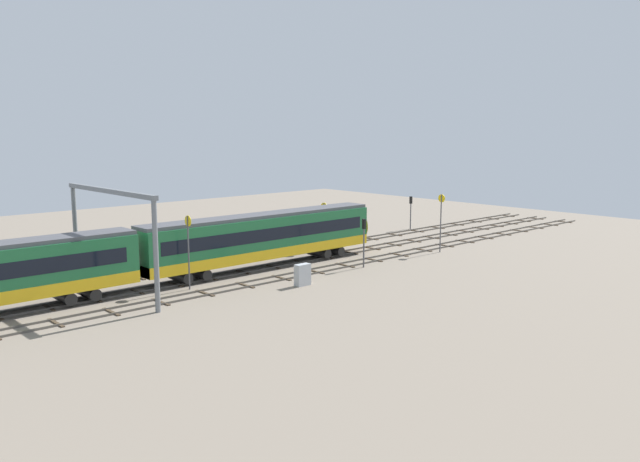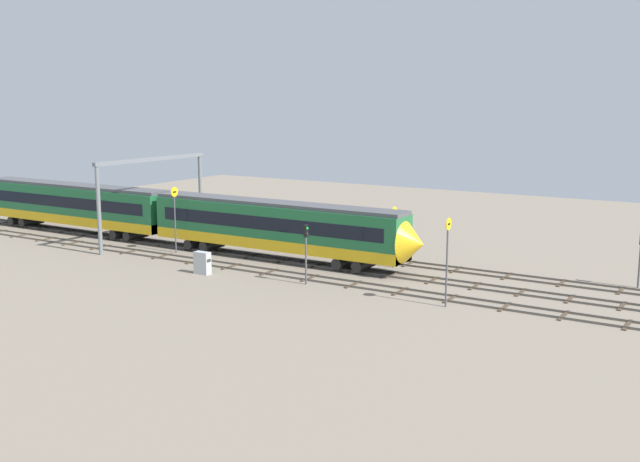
{
  "view_description": "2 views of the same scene",
  "coord_description": "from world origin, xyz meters",
  "views": [
    {
      "loc": [
        -39.72,
        -45.74,
        12.49
      ],
      "look_at": [
        3.16,
        0.53,
        2.54
      ],
      "focal_mm": 36.7,
      "sensor_mm": 36.0,
      "label": 1
    },
    {
      "loc": [
        31.5,
        -50.77,
        13.48
      ],
      "look_at": [
        0.9,
        -1.15,
        3.11
      ],
      "focal_mm": 42.04,
      "sensor_mm": 36.0,
      "label": 2
    }
  ],
  "objects": [
    {
      "name": "ground_plane",
      "position": [
        0.0,
        0.0,
        0.0
      ],
      "size": [
        106.59,
        106.59,
        0.0
      ],
      "primitive_type": "plane",
      "color": "gray"
    },
    {
      "name": "track_near_foreground",
      "position": [
        -0.0,
        -4.22,
        0.07
      ],
      "size": [
        90.59,
        2.4,
        0.16
      ],
      "color": "#59544C",
      "rests_on": "ground"
    },
    {
      "name": "track_with_train",
      "position": [
        0.0,
        0.0,
        0.06
      ],
      "size": [
        90.59,
        2.4,
        0.16
      ],
      "color": "#59544C",
      "rests_on": "ground"
    },
    {
      "name": "track_middle",
      "position": [
        -0.0,
        4.22,
        0.07
      ],
      "size": [
        90.59,
        2.4,
        0.16
      ],
      "color": "#59544C",
      "rests_on": "ground"
    },
    {
      "name": "train",
      "position": [
        -16.09,
        0.0,
        2.66
      ],
      "size": [
        50.4,
        3.24,
        4.8
      ],
      "color": "#1E6638",
      "rests_on": "ground"
    },
    {
      "name": "overhead_gantry",
      "position": [
        -18.37,
        0.32,
        5.84
      ],
      "size": [
        0.4,
        13.95,
        8.05
      ],
      "color": "slate",
      "rests_on": "ground"
    },
    {
      "name": "speed_sign_near_foreground",
      "position": [
        13.65,
        -6.12,
        3.67
      ],
      "size": [
        0.14,
        0.81,
        5.91
      ],
      "color": "#4C4C51",
      "rests_on": "ground"
    },
    {
      "name": "speed_sign_mid_trackside",
      "position": [
        5.57,
        2.54,
        3.27
      ],
      "size": [
        0.14,
        0.97,
        4.97
      ],
      "color": "#4C4C51",
      "rests_on": "ground"
    },
    {
      "name": "speed_sign_far_trackside",
      "position": [
        -13.35,
        -2.28,
        3.68
      ],
      "size": [
        0.14,
        0.86,
        5.84
      ],
      "color": "#4C4C51",
      "rests_on": "ground"
    },
    {
      "name": "signal_light_trackside_approach",
      "position": [
        2.62,
        -5.88,
        2.91
      ],
      "size": [
        0.31,
        0.32,
        4.43
      ],
      "color": "#4C4C51",
      "rests_on": "ground"
    },
    {
      "name": "signal_light_trackside_departure",
      "position": [
        23.53,
        5.85,
        2.7
      ],
      "size": [
        0.31,
        0.32,
        4.09
      ],
      "color": "#4C4C51",
      "rests_on": "ground"
    },
    {
      "name": "relay_cabinet",
      "position": [
        -6.02,
        -7.32,
        0.88
      ],
      "size": [
        1.32,
        0.63,
        1.75
      ],
      "color": "#B2B7BC",
      "rests_on": "ground"
    }
  ]
}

